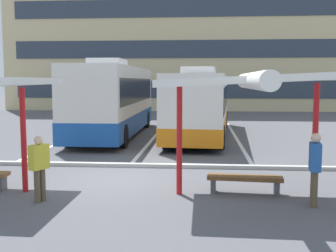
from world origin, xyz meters
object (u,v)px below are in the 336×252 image
at_px(coach_bus_0, 114,101).
at_px(waiting_passenger_3, 315,164).
at_px(coach_bus_1, 201,105).
at_px(waiting_shelter_2, 249,82).
at_px(bench_3, 245,180).
at_px(waiting_passenger_0, 39,164).

relative_size(coach_bus_0, waiting_passenger_3, 6.59).
distance_m(coach_bus_1, waiting_shelter_2, 11.55).
bearing_deg(waiting_shelter_2, coach_bus_0, 116.59).
distance_m(coach_bus_0, waiting_shelter_2, 12.44).
bearing_deg(bench_3, waiting_passenger_3, -33.87).
xyz_separation_m(coach_bus_0, bench_3, (5.55, -10.64, -1.43)).
distance_m(coach_bus_1, bench_3, 11.12).
distance_m(coach_bus_1, waiting_passenger_3, 12.24).
bearing_deg(waiting_passenger_0, coach_bus_1, 73.02).
bearing_deg(bench_3, coach_bus_1, 95.84).
bearing_deg(coach_bus_1, coach_bus_0, -175.49).
bearing_deg(waiting_passenger_0, waiting_shelter_2, 7.68).
bearing_deg(waiting_passenger_0, waiting_passenger_3, 1.21).
bearing_deg(waiting_shelter_2, coach_bus_1, 95.61).
height_order(coach_bus_0, bench_3, coach_bus_0).
bearing_deg(coach_bus_0, waiting_passenger_0, -86.41).
relative_size(bench_3, waiting_passenger_3, 1.13).
height_order(waiting_shelter_2, waiting_passenger_0, waiting_shelter_2).
distance_m(coach_bus_1, waiting_passenger_0, 12.66).
distance_m(coach_bus_0, waiting_passenger_0, 11.79).
xyz_separation_m(bench_3, waiting_passenger_0, (-4.81, -1.09, 0.54)).
xyz_separation_m(waiting_shelter_2, waiting_passenger_0, (-4.81, -0.65, -1.88)).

